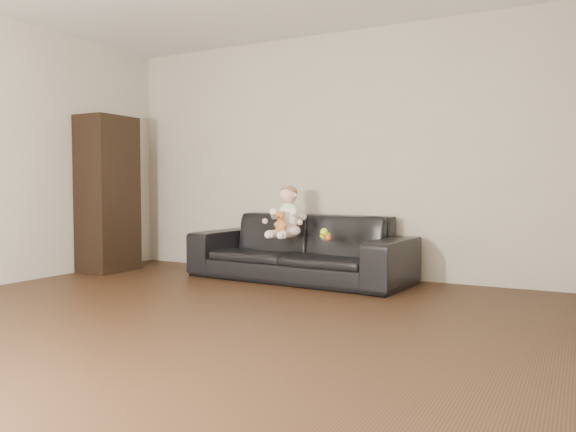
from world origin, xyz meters
The scene contains 10 objects.
floor centered at (0.00, 0.00, 0.00)m, with size 5.50×5.50×0.00m, color #362113.
wall_back centered at (0.00, 2.75, 1.30)m, with size 5.00×5.00×0.00m, color #B2A996.
sofa centered at (-0.07, 2.25, 0.33)m, with size 2.28×0.89×0.67m, color black.
cabinet centered at (-2.26, 1.79, 0.87)m, with size 0.44×0.60×1.74m, color black.
shelf_item centered at (-2.24, 1.79, 1.26)m, with size 0.18×0.25×0.28m, color silver.
baby centered at (-0.15, 2.13, 0.67)m, with size 0.37×0.45×0.53m.
teddy_bear centered at (-0.14, 1.97, 0.61)m, with size 0.13×0.13×0.21m.
toy_green centered at (0.29, 2.09, 0.48)m, with size 0.10×0.12×0.09m, color #BBE81B.
toy_rattle centered at (0.36, 2.01, 0.47)m, with size 0.06×0.06×0.06m, color #D64D19.
toy_blue_disc centered at (0.28, 2.14, 0.45)m, with size 0.10×0.10×0.01m, color blue.
Camera 1 is at (2.49, -2.86, 0.95)m, focal length 35.00 mm.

